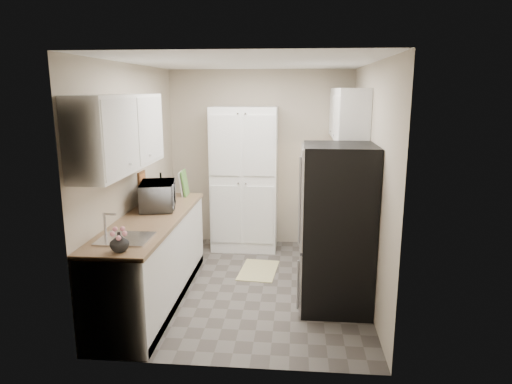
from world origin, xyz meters
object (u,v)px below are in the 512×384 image
Objects in this scene: electric_range at (333,238)px; wine_bottle at (161,186)px; toaster_oven at (337,180)px; microwave at (158,196)px; pantry_cabinet at (245,179)px; refrigerator at (337,228)px.

electric_range is 4.00× the size of wine_bottle.
wine_bottle is 0.87× the size of toaster_oven.
pantry_cabinet is at bearing -43.22° from microwave.
pantry_cabinet reaches higher than electric_range.
wine_bottle reaches higher than toaster_oven.
microwave is (-0.82, -1.38, 0.07)m from pantry_cabinet.
wine_bottle is (-2.11, 0.08, 0.58)m from electric_range.
microwave is 2.52m from toaster_oven.
pantry_cabinet is 1.28m from toaster_oven.
pantry_cabinet is at bearing 123.46° from refrigerator.
refrigerator is 3.14× the size of microwave.
electric_range is 2.13m from microwave.
refrigerator reaches higher than microwave.
electric_range is 0.66× the size of refrigerator.
refrigerator reaches higher than electric_range.
electric_range is 3.48× the size of toaster_oven.
toaster_oven is (2.10, 1.39, -0.06)m from microwave.
pantry_cabinet is 1.26m from wine_bottle.
microwave is at bearing -76.97° from wine_bottle.
pantry_cabinet reaches higher than microwave.
toaster_oven is (0.14, 1.73, 0.16)m from refrigerator.
pantry_cabinet is at bearing 41.90° from wine_bottle.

